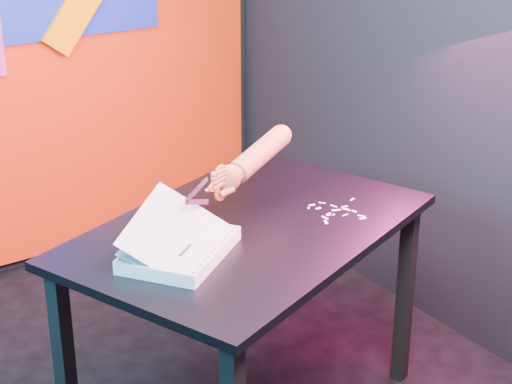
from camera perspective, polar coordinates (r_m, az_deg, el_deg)
room at (r=2.40m, az=-10.99°, el=8.69°), size 3.01×3.01×2.71m
work_table at (r=2.80m, az=-0.57°, el=-3.98°), size 1.37×1.14×0.75m
printout_stack at (r=2.57m, az=-5.13°, el=-3.79°), size 0.43×0.41×0.18m
scissors at (r=2.71m, az=-2.55°, el=0.51°), size 0.21×0.09×0.12m
hand_forearm at (r=2.87m, az=-0.06°, el=2.34°), size 0.41×0.20×0.14m
paper_clippings at (r=2.87m, az=5.35°, el=-1.29°), size 0.22×0.20×0.00m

